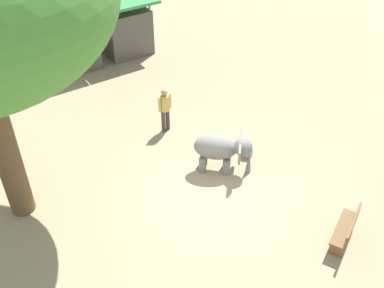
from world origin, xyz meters
name	(u,v)px	position (x,y,z in m)	size (l,w,h in m)	color
ground_plane	(206,195)	(0.00, 0.00, 0.00)	(60.00, 60.00, 0.00)	tan
elephant	(222,149)	(1.05, 0.69, 0.80)	(1.70, 1.66, 1.25)	slate
person_handler	(165,107)	(0.77, 3.48, 0.95)	(0.51, 0.32, 1.62)	#3F3833
wooden_bench	(347,229)	(1.93, -3.42, 0.47)	(1.44, 0.96, 0.88)	brown
market_stall_teal	(69,42)	(-0.05, 9.80, 1.14)	(2.50, 2.50, 2.52)	#59514C
market_stall_green	(124,28)	(2.55, 9.80, 1.14)	(2.50, 2.50, 2.52)	#59514C
feed_bucket	(247,152)	(2.17, 0.76, 0.16)	(0.36, 0.36, 0.32)	gray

